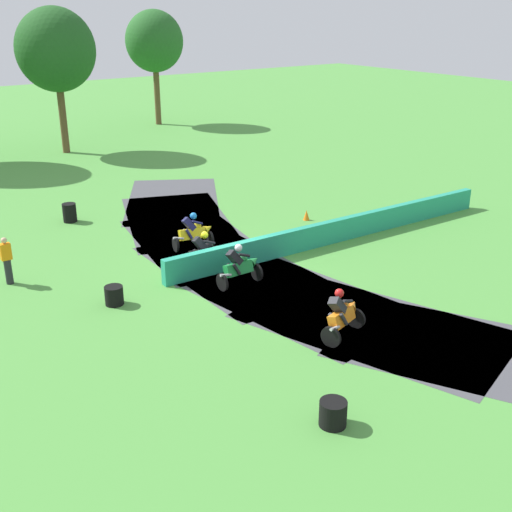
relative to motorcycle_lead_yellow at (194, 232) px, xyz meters
name	(u,v)px	position (x,y,z in m)	size (l,w,h in m)	color
ground_plane	(232,268)	(0.04, -2.56, -0.64)	(120.00, 120.00, 0.00)	#4C933D
track_asphalt	(256,262)	(1.05, -2.58, -0.64)	(8.57, 26.21, 0.01)	#47474C
safety_barrier	(340,230)	(5.07, -2.65, -0.19)	(0.30, 15.45, 0.90)	#239375
motorcycle_lead_yellow	(194,232)	(0.00, 0.00, 0.00)	(1.71, 0.97, 1.43)	black
motorcycle_chase_black	(205,252)	(-0.77, -2.10, 0.00)	(1.70, 0.87, 1.43)	black
motorcycle_trailing_green	(240,266)	(-0.50, -3.84, 0.00)	(1.68, 0.83, 1.43)	black
motorcycle_fourth_orange	(342,314)	(-0.17, -8.44, 0.00)	(1.68, 1.16, 1.43)	black
tire_stack_near	(70,213)	(-2.71, 5.83, -0.24)	(0.58, 0.58, 0.80)	black
tire_stack_mid_a	(114,295)	(-4.56, -2.87, -0.34)	(0.58, 0.58, 0.60)	black
tire_stack_mid_b	(333,413)	(-3.19, -11.43, -0.34)	(0.62, 0.62, 0.60)	black
track_marshal	(7,261)	(-6.74, 0.66, 0.17)	(0.34, 0.24, 1.63)	#232328
traffic_cone	(306,215)	(5.67, 0.10, -0.42)	(0.28, 0.28, 0.44)	orange
tree_far_left	(154,42)	(11.60, 25.10, 5.45)	(4.28, 4.28, 8.38)	brown
tree_far_right	(56,50)	(2.12, 19.36, 5.50)	(4.70, 4.70, 8.64)	brown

